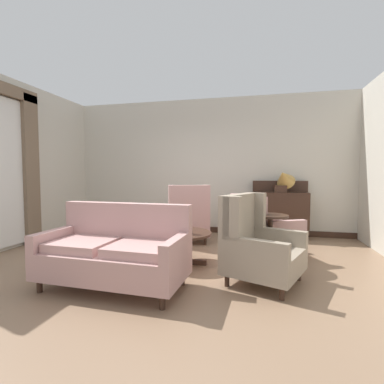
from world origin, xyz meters
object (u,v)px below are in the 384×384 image
(porcelain_vase, at_px, (178,221))
(armchair_near_sideboard, at_px, (188,218))
(settee, at_px, (115,252))
(side_table, at_px, (270,236))
(coffee_table, at_px, (182,238))
(gramophone, at_px, (283,179))
(armchair_beside_settee, at_px, (257,245))
(armchair_foreground_right, at_px, (261,231))
(sideboard, at_px, (280,212))

(porcelain_vase, relative_size, armchair_near_sideboard, 0.36)
(settee, height_order, side_table, settee)
(settee, distance_m, armchair_near_sideboard, 2.27)
(coffee_table, distance_m, armchair_near_sideboard, 1.29)
(side_table, bearing_deg, gramophone, 80.28)
(porcelain_vase, height_order, side_table, porcelain_vase)
(armchair_beside_settee, relative_size, gramophone, 1.85)
(armchair_near_sideboard, relative_size, gramophone, 1.91)
(armchair_beside_settee, bearing_deg, side_table, 5.82)
(armchair_beside_settee, bearing_deg, armchair_foreground_right, 18.22)
(porcelain_vase, xyz_separation_m, settee, (-0.47, -0.94, -0.22))
(armchair_beside_settee, relative_size, sideboard, 0.92)
(coffee_table, height_order, gramophone, gramophone)
(coffee_table, relative_size, armchair_beside_settee, 0.81)
(settee, distance_m, armchair_foreground_right, 2.26)
(armchair_near_sideboard, distance_m, armchair_foreground_right, 1.51)
(armchair_near_sideboard, height_order, armchair_foreground_right, armchair_near_sideboard)
(armchair_beside_settee, bearing_deg, porcelain_vase, 91.17)
(porcelain_vase, relative_size, gramophone, 0.69)
(coffee_table, bearing_deg, side_table, 7.29)
(armchair_near_sideboard, relative_size, sideboard, 0.95)
(porcelain_vase, bearing_deg, armchair_beside_settee, -20.46)
(side_table, height_order, gramophone, gramophone)
(armchair_foreground_right, bearing_deg, sideboard, -40.64)
(coffee_table, height_order, armchair_near_sideboard, armchair_near_sideboard)
(gramophone, bearing_deg, side_table, -99.72)
(armchair_near_sideboard, height_order, side_table, armchair_near_sideboard)
(sideboard, bearing_deg, armchair_beside_settee, -99.79)
(porcelain_vase, distance_m, side_table, 1.31)
(armchair_foreground_right, bearing_deg, armchair_beside_settee, 150.02)
(porcelain_vase, bearing_deg, settee, -116.63)
(coffee_table, height_order, armchair_beside_settee, armchair_beside_settee)
(settee, bearing_deg, sideboard, 59.26)
(side_table, bearing_deg, armchair_near_sideboard, 142.82)
(armchair_foreground_right, relative_size, gramophone, 2.00)
(coffee_table, relative_size, gramophone, 1.49)
(armchair_beside_settee, bearing_deg, settee, 130.23)
(side_table, distance_m, gramophone, 2.00)
(gramophone, bearing_deg, settee, -124.79)
(porcelain_vase, bearing_deg, armchair_near_sideboard, 97.86)
(settee, bearing_deg, porcelain_vase, 65.95)
(coffee_table, height_order, sideboard, sideboard)
(porcelain_vase, bearing_deg, coffee_table, 46.63)
(armchair_near_sideboard, xyz_separation_m, sideboard, (1.72, 0.80, 0.07))
(armchair_near_sideboard, bearing_deg, gramophone, -179.42)
(coffee_table, xyz_separation_m, armchair_near_sideboard, (-0.23, 1.26, 0.08))
(armchair_beside_settee, xyz_separation_m, armchair_foreground_right, (0.06, 1.04, -0.03))
(coffee_table, distance_m, armchair_foreground_right, 1.26)
(armchair_beside_settee, xyz_separation_m, gramophone, (0.49, 2.44, 0.76))
(coffee_table, distance_m, sideboard, 2.56)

